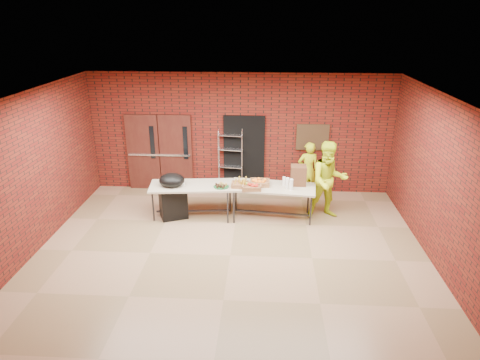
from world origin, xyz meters
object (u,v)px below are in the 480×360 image
at_px(volunteer_man, 328,180).
at_px(coffee_dispenser, 298,175).
at_px(table_right, 272,189).
at_px(volunteer_woman, 308,170).
at_px(table_left, 192,188).
at_px(covered_grill, 173,196).
at_px(wire_rack, 230,161).

bearing_deg(volunteer_man, coffee_dispenser, 170.84).
distance_m(table_right, volunteer_woman, 1.62).
distance_m(coffee_dispenser, volunteer_woman, 1.26).
bearing_deg(volunteer_man, table_left, 173.53).
height_order(covered_grill, volunteer_woman, volunteer_woman).
height_order(covered_grill, volunteer_man, volunteer_man).
xyz_separation_m(coffee_dispenser, volunteer_woman, (0.34, 1.18, -0.29)).
bearing_deg(covered_grill, wire_rack, 29.52).
bearing_deg(coffee_dispenser, volunteer_woman, 73.86).
relative_size(wire_rack, covered_grill, 1.58).
distance_m(coffee_dispenser, volunteer_man, 0.72).
height_order(wire_rack, covered_grill, wire_rack).
bearing_deg(wire_rack, volunteer_man, -22.19).
height_order(table_right, volunteer_man, volunteer_man).
bearing_deg(coffee_dispenser, volunteer_man, 0.17).
relative_size(wire_rack, volunteer_woman, 1.16).
distance_m(table_left, coffee_dispenser, 2.53).
relative_size(covered_grill, volunteer_man, 0.59).
bearing_deg(volunteer_woman, table_left, 15.93).
distance_m(covered_grill, volunteer_woman, 3.59).
bearing_deg(table_left, covered_grill, -177.58).
bearing_deg(covered_grill, table_left, -14.68).
bearing_deg(table_left, coffee_dispenser, -2.26).
distance_m(covered_grill, volunteer_man, 3.69).
bearing_deg(coffee_dispenser, table_left, -176.37).
relative_size(table_right, volunteer_woman, 1.36).
height_order(table_left, volunteer_woman, volunteer_woman).
bearing_deg(table_right, covered_grill, -171.75).
bearing_deg(wire_rack, covered_grill, -119.75).
bearing_deg(volunteer_woman, table_right, 45.32).
distance_m(wire_rack, coffee_dispenser, 2.22).
height_order(table_right, volunteer_woman, volunteer_woman).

